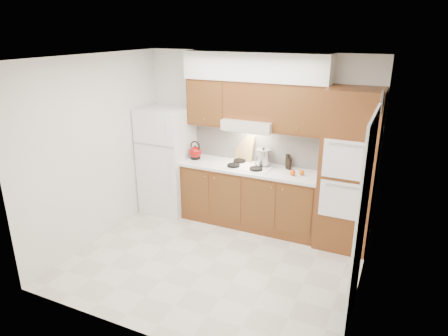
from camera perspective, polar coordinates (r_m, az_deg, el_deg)
name	(u,v)px	position (r m, az deg, el deg)	size (l,w,h in m)	color
floor	(214,261)	(5.43, -1.39, -13.10)	(3.60, 3.60, 0.00)	beige
ceiling	(212,58)	(4.59, -1.66, 15.46)	(3.60, 3.60, 0.00)	white
wall_back	(256,139)	(6.17, 4.65, 4.18)	(3.60, 0.02, 2.60)	white
wall_left	(98,150)	(5.84, -17.59, 2.42)	(0.02, 3.00, 2.60)	white
wall_right	(369,192)	(4.41, 19.99, -3.30)	(0.02, 3.00, 2.60)	white
fridge	(167,161)	(6.59, -8.09, 1.06)	(0.75, 0.72, 1.72)	white
base_cabinets	(250,197)	(6.18, 3.69, -4.14)	(2.11, 0.60, 0.90)	brown
countertop	(250,168)	(6.00, 3.75, -0.06)	(2.13, 0.62, 0.04)	white
backsplash	(257,144)	(6.17, 4.80, 3.40)	(2.11, 0.03, 0.56)	white
oven_cabinet	(348,171)	(5.61, 17.33, -0.38)	(0.70, 0.65, 2.20)	brown
upper_cab_left	(210,101)	(6.18, -2.06, 9.48)	(0.63, 0.33, 0.70)	brown
upper_cab_right	(302,109)	(5.69, 11.05, 8.27)	(0.73, 0.33, 0.70)	brown
range_hood	(250,124)	(5.91, 3.73, 6.26)	(0.75, 0.45, 0.15)	silver
upper_cab_over_hood	(252,100)	(5.89, 4.02, 9.70)	(0.75, 0.33, 0.55)	brown
soffit	(256,66)	(5.80, 4.56, 14.26)	(2.13, 0.36, 0.40)	silver
cooktop	(248,166)	(6.03, 3.38, 0.30)	(0.74, 0.50, 0.01)	white
doorway	(361,228)	(4.20, 18.95, -8.14)	(0.02, 0.90, 2.10)	black
wall_clock	(382,102)	(4.72, 21.68, 8.72)	(0.30, 0.30, 0.02)	#3F3833
kettle	(195,153)	(6.33, -4.13, 2.21)	(0.19, 0.19, 0.19)	maroon
cutting_board	(245,148)	(6.22, 2.96, 2.81)	(0.32, 0.02, 0.43)	tan
stock_pot	(263,157)	(6.01, 5.63, 1.57)	(0.22, 0.22, 0.22)	silver
condiment_a	(287,162)	(5.96, 9.06, 0.78)	(0.05, 0.05, 0.19)	black
condiment_b	(287,160)	(6.05, 9.03, 1.07)	(0.06, 0.06, 0.19)	black
condiment_c	(290,164)	(5.94, 9.34, 0.61)	(0.06, 0.06, 0.18)	black
orange_near	(302,173)	(5.75, 11.02, -0.65)	(0.07, 0.07, 0.07)	#F5580C
orange_far	(293,173)	(5.72, 9.76, -0.64)	(0.08, 0.08, 0.08)	orange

